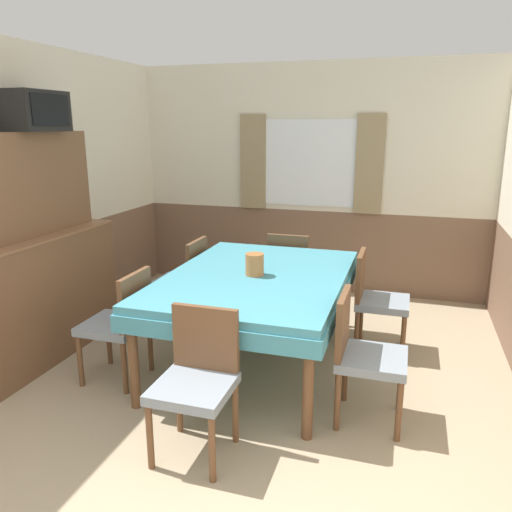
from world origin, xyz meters
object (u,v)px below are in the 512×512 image
chair_right_far (375,297)px  sideboard (36,266)px  chair_head_window (290,269)px  chair_left_near (121,321)px  chair_left_far (185,278)px  dining_table (257,286)px  chair_head_near (197,376)px  vase (255,264)px  tv (36,111)px  chair_right_near (363,352)px

chair_right_far → sideboard: bearing=-70.8°
chair_head_window → sideboard: 2.40m
chair_left_near → chair_left_far: size_ratio=1.00×
dining_table → chair_left_near: (-0.90, -0.56, -0.19)m
chair_head_near → dining_table: bearing=-90.0°
chair_right_far → chair_head_window: bearing=-124.7°
chair_head_window → chair_right_far: 1.09m
sideboard → chair_left_near: bearing=-11.6°
chair_head_window → dining_table: bearing=-90.0°
chair_left_far → vase: vase is taller
tv → chair_left_far: bearing=43.1°
chair_left_far → dining_table: bearing=-122.0°
dining_table → sideboard: bearing=-168.1°
dining_table → chair_left_far: chair_left_far is taller
chair_head_near → chair_right_far: bearing=-117.3°
chair_head_near → vase: 1.22m
sideboard → vase: 1.83m
dining_table → tv: (-1.75, -0.23, 1.35)m
vase → chair_right_near: bearing=-30.8°
dining_table → vase: vase is taller
chair_left_far → sideboard: (-0.90, -0.94, 0.30)m
chair_head_near → chair_head_window: 2.37m
chair_right_far → tv: size_ratio=1.68×
chair_right_far → tv: (-2.65, -0.80, 1.54)m
chair_head_near → chair_right_far: size_ratio=1.00×
chair_head_near → tv: (-1.75, 0.95, 1.54)m
chair_right_near → tv: size_ratio=1.68×
chair_left_near → vase: size_ratio=5.02×
chair_right_near → vase: bearing=-120.8°
chair_right_far → sideboard: size_ratio=0.47×
chair_left_far → chair_head_near: bearing=-152.7°
dining_table → chair_left_near: size_ratio=2.27×
chair_right_far → sideboard: 2.87m
chair_right_far → vase: (-0.91, -0.58, 0.37)m
sideboard → dining_table: bearing=11.9°
chair_head_near → sideboard: sideboard is taller
dining_table → chair_left_far: size_ratio=2.27×
sideboard → tv: (0.05, 0.14, 1.24)m
chair_right_near → chair_head_near: 1.09m
dining_table → chair_left_far: (-0.90, 0.56, -0.19)m
chair_right_near → chair_head_near: same height
dining_table → chair_left_far: 1.08m
chair_right_near → tv: 3.08m
chair_left_near → chair_left_far: same height
vase → chair_right_far: bearing=32.8°
dining_table → tv: 2.22m
chair_head_near → chair_right_far: 1.96m
chair_right_near → chair_right_far: (0.00, 1.12, 0.00)m
chair_head_near → chair_head_window: bearing=-90.0°
chair_head_near → tv: size_ratio=1.68×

